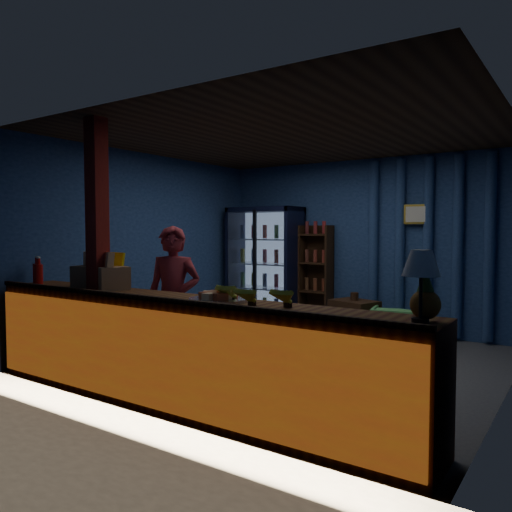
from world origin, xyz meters
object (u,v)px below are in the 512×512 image
Objects in this scene: green_chair at (395,326)px; table_lamp at (421,266)px; pastry_tray at (219,298)px; shopkeeper at (173,303)px.

green_chair is 3.70m from table_lamp.
green_chair is 3.36m from pastry_tray.
pastry_tray is at bearing -51.17° from shopkeeper.
green_chair is at bearing 110.58° from table_lamp.
shopkeeper is 2.80m from table_lamp.
shopkeeper reaches higher than table_lamp.
shopkeeper is 3.44× the size of table_lamp.
table_lamp is at bearing 99.47° from green_chair.
shopkeeper is 2.70× the size of green_chair.
table_lamp is at bearing -2.27° from pastry_tray.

